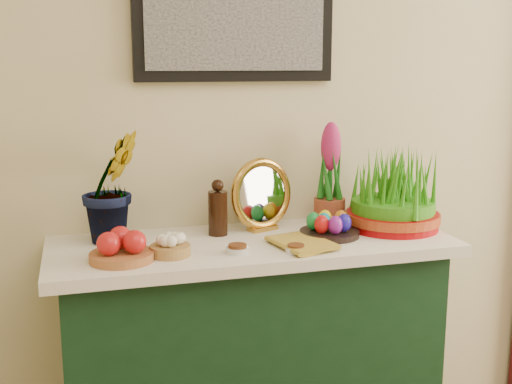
% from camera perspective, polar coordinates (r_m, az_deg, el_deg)
% --- Properties ---
extents(sideboard, '(1.30, 0.45, 0.85)m').
position_cam_1_polar(sideboard, '(2.42, -0.33, -14.93)').
color(sideboard, '#12321B').
rests_on(sideboard, ground).
extents(tablecloth, '(1.40, 0.55, 0.04)m').
position_cam_1_polar(tablecloth, '(2.26, -0.35, -4.74)').
color(tablecloth, white).
rests_on(tablecloth, sideboard).
extents(hyacinth_green, '(0.33, 0.31, 0.51)m').
position_cam_1_polar(hyacinth_green, '(2.23, -12.73, 2.06)').
color(hyacinth_green, '#196618').
rests_on(hyacinth_green, tablecloth).
extents(apple_bowl, '(0.25, 0.25, 0.10)m').
position_cam_1_polar(apple_bowl, '(2.05, -11.87, -4.87)').
color(apple_bowl, '#9C5A30').
rests_on(apple_bowl, tablecloth).
extents(garlic_basket, '(0.16, 0.16, 0.07)m').
position_cam_1_polar(garlic_basket, '(2.08, -7.65, -4.83)').
color(garlic_basket, '#A88143').
rests_on(garlic_basket, tablecloth).
extents(vinegar_cruet, '(0.07, 0.07, 0.20)m').
position_cam_1_polar(vinegar_cruet, '(2.30, -3.42, -1.65)').
color(vinegar_cruet, black).
rests_on(vinegar_cruet, tablecloth).
extents(mirror, '(0.27, 0.15, 0.27)m').
position_cam_1_polar(mirror, '(2.36, 0.51, -0.28)').
color(mirror, gold).
rests_on(mirror, tablecloth).
extents(book, '(0.20, 0.25, 0.03)m').
position_cam_1_polar(book, '(2.12, 2.19, -4.79)').
color(book, '#B29330').
rests_on(book, tablecloth).
extents(spice_dish_left, '(0.08, 0.08, 0.03)m').
position_cam_1_polar(spice_dish_left, '(2.09, -1.66, -5.10)').
color(spice_dish_left, silver).
rests_on(spice_dish_left, tablecloth).
extents(spice_dish_right, '(0.07, 0.07, 0.03)m').
position_cam_1_polar(spice_dish_right, '(2.10, 3.57, -5.07)').
color(spice_dish_right, silver).
rests_on(spice_dish_right, tablecloth).
extents(egg_plate, '(0.26, 0.26, 0.09)m').
position_cam_1_polar(egg_plate, '(2.29, 6.52, -3.11)').
color(egg_plate, black).
rests_on(egg_plate, tablecloth).
extents(hyacinth_pink, '(0.12, 0.12, 0.39)m').
position_cam_1_polar(hyacinth_pink, '(2.46, 6.61, 1.20)').
color(hyacinth_pink, brown).
rests_on(hyacinth_pink, tablecloth).
extents(wheatgrass_sabzeh, '(0.35, 0.35, 0.29)m').
position_cam_1_polar(wheatgrass_sabzeh, '(2.43, 12.11, -0.27)').
color(wheatgrass_sabzeh, '#9C0609').
rests_on(wheatgrass_sabzeh, tablecloth).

